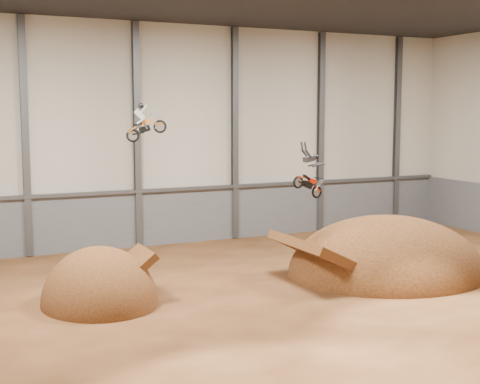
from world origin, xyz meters
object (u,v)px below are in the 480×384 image
landing_ramp (386,274)px  fmx_rider_b (306,170)px  takeoff_ramp (100,304)px  fmx_rider_a (148,118)px

landing_ramp → fmx_rider_b: 7.38m
takeoff_ramp → landing_ramp: bearing=-3.6°
takeoff_ramp → fmx_rider_a: fmx_rider_a is taller
takeoff_ramp → landing_ramp: (14.95, -0.95, 0.00)m
fmx_rider_b → landing_ramp: bearing=-14.3°
fmx_rider_a → fmx_rider_b: 8.07m
takeoff_ramp → fmx_rider_a: bearing=36.5°
landing_ramp → fmx_rider_b: (-4.78, 0.35, 5.62)m
landing_ramp → fmx_rider_b: size_ratio=4.09×
landing_ramp → takeoff_ramp: bearing=176.4°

